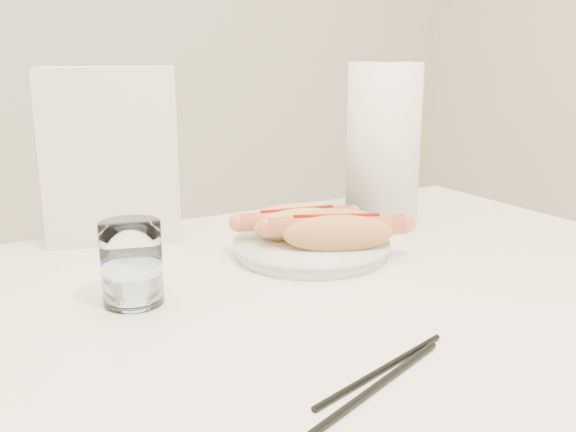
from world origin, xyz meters
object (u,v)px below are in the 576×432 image
table (290,339)px  hotdog_right (336,231)px  napkin_box (112,155)px  plate (311,249)px  paper_towel_roll (383,146)px  water_glass (132,263)px  hotdog_left (297,223)px

table → hotdog_right: 0.18m
table → napkin_box: size_ratio=4.54×
plate → paper_towel_roll: size_ratio=0.81×
plate → paper_towel_roll: (0.19, 0.08, 0.13)m
plate → water_glass: size_ratio=2.22×
plate → hotdog_right: (0.02, -0.04, 0.03)m
table → plate: size_ratio=5.50×
hotdog_right → table: bearing=-121.6°
hotdog_right → water_glass: size_ratio=1.89×
plate → napkin_box: napkin_box is taller
table → plate: bearing=48.6°
plate → napkin_box: size_ratio=0.82×
plate → hotdog_left: (-0.00, 0.04, 0.03)m
plate → table: bearing=-131.4°
table → napkin_box: 0.42m
plate → water_glass: 0.28m
hotdog_right → water_glass: (-0.29, -0.01, 0.01)m
hotdog_right → paper_towel_roll: paper_towel_roll is taller
hotdog_left → napkin_box: (-0.21, 0.20, 0.09)m
hotdog_left → water_glass: bearing=-151.6°
hotdog_left → hotdog_right: hotdog_right is taller
hotdog_right → napkin_box: (-0.24, 0.27, 0.09)m
table → napkin_box: napkin_box is taller
hotdog_left → paper_towel_roll: size_ratio=0.67×
table → hotdog_left: bearing=56.8°
table → hotdog_right: size_ratio=6.44×
table → paper_towel_roll: (0.29, 0.20, 0.19)m
hotdog_left → paper_towel_roll: paper_towel_roll is taller
hotdog_left → table: bearing=-112.1°
plate → paper_towel_roll: bearing=23.1°
napkin_box → paper_towel_roll: paper_towel_roll is taller
paper_towel_roll → hotdog_left: bearing=-166.8°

